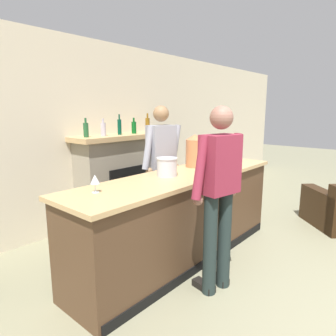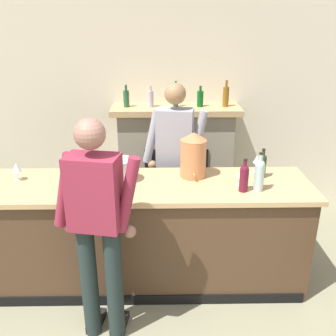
{
  "view_description": "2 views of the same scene",
  "coord_description": "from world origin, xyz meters",
  "px_view_note": "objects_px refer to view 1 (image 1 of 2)",
  "views": [
    {
      "loc": [
        -2.87,
        -0.14,
        1.74
      ],
      "look_at": [
        -0.29,
        2.1,
        1.08
      ],
      "focal_mm": 32.0,
      "sensor_mm": 36.0,
      "label": 1
    },
    {
      "loc": [
        -0.06,
        -1.06,
        2.37
      ],
      "look_at": [
        -0.0,
        2.26,
        1.04
      ],
      "focal_mm": 40.0,
      "sensor_mm": 36.0,
      "label": 2
    }
  ],
  "objects_px": {
    "fireplace_stone": "(121,177)",
    "person_bartender": "(161,166)",
    "wine_bottle_burgundy_dark": "(233,156)",
    "wine_glass_back_row": "(214,152)",
    "wine_bottle_cabernet_heavy": "(237,153)",
    "person_customer": "(219,192)",
    "wine_bottle_rose_blush": "(222,152)",
    "copper_dispenser": "(195,151)",
    "ice_bucket_steel": "(167,167)",
    "wine_glass_by_dispenser": "(225,157)",
    "wine_glass_mid_counter": "(95,180)"
  },
  "relations": [
    {
      "from": "fireplace_stone",
      "to": "person_bartender",
      "type": "bearing_deg",
      "value": -92.79
    },
    {
      "from": "wine_bottle_burgundy_dark",
      "to": "wine_glass_back_row",
      "type": "bearing_deg",
      "value": 63.39
    },
    {
      "from": "fireplace_stone",
      "to": "wine_bottle_cabernet_heavy",
      "type": "bearing_deg",
      "value": -69.25
    },
    {
      "from": "person_customer",
      "to": "fireplace_stone",
      "type": "bearing_deg",
      "value": 73.56
    },
    {
      "from": "fireplace_stone",
      "to": "wine_bottle_rose_blush",
      "type": "bearing_deg",
      "value": -62.25
    },
    {
      "from": "wine_glass_back_row",
      "to": "person_customer",
      "type": "bearing_deg",
      "value": -146.05
    },
    {
      "from": "wine_bottle_cabernet_heavy",
      "to": "wine_glass_back_row",
      "type": "relative_size",
      "value": 2.01
    },
    {
      "from": "copper_dispenser",
      "to": "wine_glass_back_row",
      "type": "bearing_deg",
      "value": 8.46
    },
    {
      "from": "person_customer",
      "to": "ice_bucket_steel",
      "type": "height_order",
      "value": "person_customer"
    },
    {
      "from": "wine_bottle_cabernet_heavy",
      "to": "wine_glass_by_dispenser",
      "type": "height_order",
      "value": "wine_bottle_cabernet_heavy"
    },
    {
      "from": "ice_bucket_steel",
      "to": "wine_glass_by_dispenser",
      "type": "bearing_deg",
      "value": -6.44
    },
    {
      "from": "copper_dispenser",
      "to": "wine_glass_mid_counter",
      "type": "xyz_separation_m",
      "value": [
        -1.57,
        -0.06,
        -0.09
      ]
    },
    {
      "from": "copper_dispenser",
      "to": "wine_bottle_cabernet_heavy",
      "type": "bearing_deg",
      "value": -30.77
    },
    {
      "from": "wine_bottle_burgundy_dark",
      "to": "wine_glass_back_row",
      "type": "distance_m",
      "value": 0.46
    },
    {
      "from": "ice_bucket_steel",
      "to": "wine_glass_by_dispenser",
      "type": "distance_m",
      "value": 1.05
    },
    {
      "from": "person_customer",
      "to": "wine_bottle_cabernet_heavy",
      "type": "xyz_separation_m",
      "value": [
        1.27,
        0.51,
        0.18
      ]
    },
    {
      "from": "wine_glass_mid_counter",
      "to": "fireplace_stone",
      "type": "bearing_deg",
      "value": 43.91
    },
    {
      "from": "wine_bottle_cabernet_heavy",
      "to": "wine_glass_by_dispenser",
      "type": "relative_size",
      "value": 2.17
    },
    {
      "from": "wine_bottle_rose_blush",
      "to": "copper_dispenser",
      "type": "bearing_deg",
      "value": 176.91
    },
    {
      "from": "wine_glass_mid_counter",
      "to": "wine_glass_back_row",
      "type": "distance_m",
      "value": 2.18
    },
    {
      "from": "person_customer",
      "to": "ice_bucket_steel",
      "type": "xyz_separation_m",
      "value": [
        0.1,
        0.73,
        0.14
      ]
    },
    {
      "from": "copper_dispenser",
      "to": "wine_bottle_rose_blush",
      "type": "bearing_deg",
      "value": -3.09
    },
    {
      "from": "ice_bucket_steel",
      "to": "wine_glass_by_dispenser",
      "type": "xyz_separation_m",
      "value": [
        1.05,
        -0.12,
        0.01
      ]
    },
    {
      "from": "ice_bucket_steel",
      "to": "wine_glass_mid_counter",
      "type": "height_order",
      "value": "ice_bucket_steel"
    },
    {
      "from": "person_customer",
      "to": "wine_glass_back_row",
      "type": "bearing_deg",
      "value": 33.95
    },
    {
      "from": "fireplace_stone",
      "to": "ice_bucket_steel",
      "type": "xyz_separation_m",
      "value": [
        -0.54,
        -1.45,
        0.43
      ]
    },
    {
      "from": "person_customer",
      "to": "copper_dispenser",
      "type": "relative_size",
      "value": 4.26
    },
    {
      "from": "wine_glass_by_dispenser",
      "to": "wine_glass_mid_counter",
      "type": "relative_size",
      "value": 0.96
    },
    {
      "from": "wine_glass_by_dispenser",
      "to": "fireplace_stone",
      "type": "bearing_deg",
      "value": 107.79
    },
    {
      "from": "wine_bottle_cabernet_heavy",
      "to": "wine_bottle_rose_blush",
      "type": "distance_m",
      "value": 0.3
    },
    {
      "from": "person_customer",
      "to": "wine_bottle_rose_blush",
      "type": "bearing_deg",
      "value": 29.83
    },
    {
      "from": "person_bartender",
      "to": "copper_dispenser",
      "type": "height_order",
      "value": "person_bartender"
    },
    {
      "from": "wine_bottle_cabernet_heavy",
      "to": "wine_glass_back_row",
      "type": "distance_m",
      "value": 0.41
    },
    {
      "from": "person_customer",
      "to": "wine_bottle_rose_blush",
      "type": "relative_size",
      "value": 6.53
    },
    {
      "from": "person_customer",
      "to": "wine_bottle_cabernet_heavy",
      "type": "height_order",
      "value": "person_customer"
    },
    {
      "from": "fireplace_stone",
      "to": "copper_dispenser",
      "type": "xyz_separation_m",
      "value": [
        0.11,
        -1.35,
        0.54
      ]
    },
    {
      "from": "person_bartender",
      "to": "ice_bucket_steel",
      "type": "distance_m",
      "value": 0.74
    },
    {
      "from": "wine_bottle_cabernet_heavy",
      "to": "wine_bottle_rose_blush",
      "type": "xyz_separation_m",
      "value": [
        0.1,
        0.28,
        -0.03
      ]
    },
    {
      "from": "wine_glass_by_dispenser",
      "to": "wine_glass_back_row",
      "type": "xyz_separation_m",
      "value": [
        0.21,
        0.3,
        0.01
      ]
    },
    {
      "from": "fireplace_stone",
      "to": "wine_glass_by_dispenser",
      "type": "relative_size",
      "value": 10.93
    },
    {
      "from": "fireplace_stone",
      "to": "copper_dispenser",
      "type": "height_order",
      "value": "fireplace_stone"
    },
    {
      "from": "copper_dispenser",
      "to": "ice_bucket_steel",
      "type": "distance_m",
      "value": 0.66
    },
    {
      "from": "fireplace_stone",
      "to": "wine_glass_by_dispenser",
      "type": "distance_m",
      "value": 1.7
    },
    {
      "from": "copper_dispenser",
      "to": "fireplace_stone",
      "type": "bearing_deg",
      "value": 94.49
    },
    {
      "from": "person_customer",
      "to": "wine_glass_back_row",
      "type": "height_order",
      "value": "person_customer"
    },
    {
      "from": "person_customer",
      "to": "wine_bottle_cabernet_heavy",
      "type": "distance_m",
      "value": 1.38
    },
    {
      "from": "wine_glass_by_dispenser",
      "to": "person_customer",
      "type": "bearing_deg",
      "value": -152.01
    },
    {
      "from": "wine_bottle_cabernet_heavy",
      "to": "wine_bottle_rose_blush",
      "type": "height_order",
      "value": "wine_bottle_cabernet_heavy"
    },
    {
      "from": "fireplace_stone",
      "to": "wine_glass_by_dispenser",
      "type": "xyz_separation_m",
      "value": [
        0.5,
        -1.57,
        0.43
      ]
    },
    {
      "from": "wine_bottle_burgundy_dark",
      "to": "wine_bottle_rose_blush",
      "type": "bearing_deg",
      "value": 51.95
    }
  ]
}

